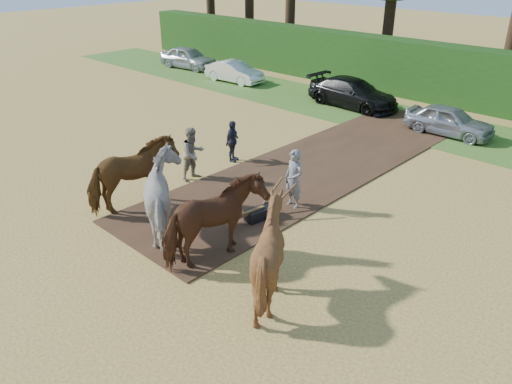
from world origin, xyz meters
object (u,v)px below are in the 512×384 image
object	(u,v)px
plough_team	(194,209)
parked_cars	(399,106)
spectator_near	(193,154)
spectator_far	(232,141)

from	to	relation	value
plough_team	parked_cars	world-z (taller)	plough_team
spectator_near	spectator_far	xyz separation A→B (m)	(-0.20, 2.12, -0.15)
spectator_near	parked_cars	bearing A→B (deg)	-8.10
plough_team	parked_cars	bearing A→B (deg)	96.88
plough_team	spectator_far	bearing A→B (deg)	126.67
spectator_near	parked_cars	distance (m)	11.41
spectator_far	plough_team	world-z (taller)	plough_team
spectator_far	spectator_near	bearing A→B (deg)	165.13
spectator_near	spectator_far	bearing A→B (deg)	6.54
spectator_near	spectator_far	size ratio (longest dim) A/B	1.18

